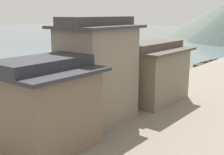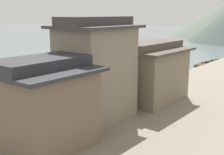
{
  "view_description": "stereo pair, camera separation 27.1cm",
  "coord_description": "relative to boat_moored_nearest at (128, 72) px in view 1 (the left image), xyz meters",
  "views": [
    {
      "loc": [
        25.65,
        -10.92,
        9.95
      ],
      "look_at": [
        2.67,
        17.77,
        1.77
      ],
      "focal_mm": 46.64,
      "sensor_mm": 36.0,
      "label": 1
    },
    {
      "loc": [
        25.86,
        -10.75,
        9.95
      ],
      "look_at": [
        2.67,
        17.77,
        1.77
      ],
      "focal_mm": 46.64,
      "sensor_mm": 36.0,
      "label": 2
    }
  ],
  "objects": [
    {
      "name": "boat_moored_nearest",
      "position": [
        0.0,
        0.0,
        0.0
      ],
      "size": [
        2.37,
        4.88,
        0.35
      ],
      "color": "#423328",
      "rests_on": "ground"
    },
    {
      "name": "boat_moored_second",
      "position": [
        -2.72,
        -11.42,
        0.03
      ],
      "size": [
        2.22,
        3.98,
        0.44
      ],
      "color": "#232326",
      "rests_on": "ground"
    },
    {
      "name": "boat_moored_third",
      "position": [
        7.27,
        19.65,
        0.09
      ],
      "size": [
        1.63,
        5.23,
        0.65
      ],
      "color": "#232326",
      "rests_on": "ground"
    },
    {
      "name": "boat_moored_far",
      "position": [
        6.95,
        13.97,
        0.03
      ],
      "size": [
        1.1,
        4.17,
        0.45
      ],
      "color": "brown",
      "rests_on": "ground"
    },
    {
      "name": "house_waterfront_nearest",
      "position": [
        12.96,
        -28.05,
        3.81
      ],
      "size": [
        6.9,
        6.46,
        6.14
      ],
      "color": "#75604C",
      "rests_on": "riverbank_right"
    },
    {
      "name": "house_waterfront_second",
      "position": [
        12.33,
        -21.88,
        5.11
      ],
      "size": [
        5.63,
        6.85,
        8.74
      ],
      "color": "gray",
      "rests_on": "riverbank_right"
    },
    {
      "name": "house_waterfront_tall",
      "position": [
        12.85,
        -14.15,
        3.8
      ],
      "size": [
        6.67,
        8.18,
        6.14
      ],
      "color": "#7F705B",
      "rests_on": "riverbank_right"
    },
    {
      "name": "mooring_post_dock_near",
      "position": [
        9.38,
        -26.96,
        1.26
      ],
      "size": [
        0.2,
        0.2,
        0.9
      ],
      "primitive_type": "cylinder",
      "color": "#473828",
      "rests_on": "riverbank_right"
    },
    {
      "name": "mooring_post_dock_mid",
      "position": [
        9.38,
        -17.98,
        1.25
      ],
      "size": [
        0.2,
        0.2,
        0.89
      ],
      "primitive_type": "cylinder",
      "color": "#473828",
      "rests_on": "riverbank_right"
    },
    {
      "name": "mooring_post_dock_far",
      "position": [
        9.38,
        -11.21,
        1.24
      ],
      "size": [
        0.2,
        0.2,
        0.87
      ],
      "primitive_type": "cylinder",
      "color": "#473828",
      "rests_on": "riverbank_right"
    }
  ]
}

